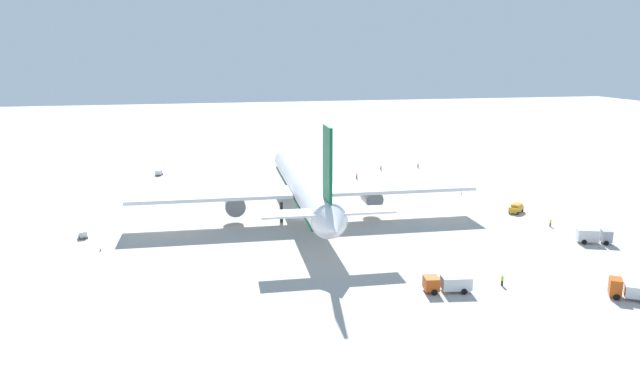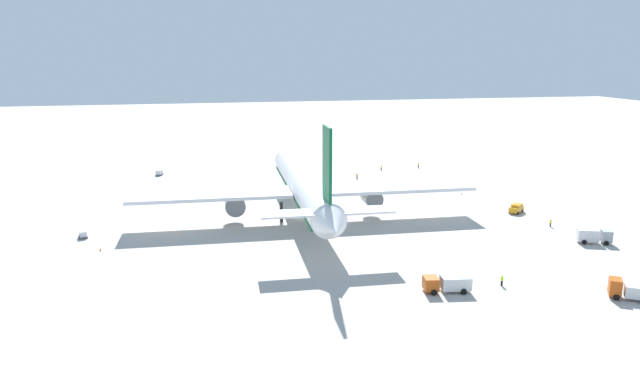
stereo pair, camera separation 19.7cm
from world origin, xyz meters
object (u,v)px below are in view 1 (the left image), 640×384
object	(u,v)px
airliner	(304,186)
service_van	(516,208)
baggage_cart_2	(83,234)
service_truck_1	(629,289)
ground_worker_4	(551,223)
service_truck_0	(594,235)
ground_worker_1	(381,167)
service_truck_2	(448,283)
ground_worker_0	(357,176)
traffic_cone_0	(402,183)
baggage_cart_1	(159,173)
traffic_cone_2	(461,193)
ground_worker_2	(502,280)
ground_worker_5	(418,165)
traffic_cone_1	(100,250)
ground_worker_3	(295,170)

from	to	relation	value
airliner	service_van	size ratio (longest dim) A/B	16.45
baggage_cart_2	service_truck_1	bearing A→B (deg)	-119.98
baggage_cart_2	ground_worker_4	world-z (taller)	ground_worker_4
service_truck_0	service_truck_1	xyz separation A→B (m)	(-23.29, 11.73, -0.09)
ground_worker_1	ground_worker_4	size ratio (longest dim) A/B	1.02
service_truck_1	service_van	distance (m)	46.56
service_truck_2	baggage_cart_2	bearing A→B (deg)	55.69
airliner	ground_worker_1	size ratio (longest dim) A/B	44.25
service_truck_1	ground_worker_0	size ratio (longest dim) A/B	3.46
traffic_cone_0	baggage_cart_1	bearing A→B (deg)	68.12
service_truck_1	service_van	size ratio (longest dim) A/B	1.34
service_truck_1	ground_worker_4	size ratio (longest dim) A/B	3.66
baggage_cart_1	ground_worker_0	distance (m)	57.14
airliner	ground_worker_0	distance (m)	43.38
service_van	traffic_cone_2	distance (m)	18.92
ground_worker_2	ground_worker_5	world-z (taller)	ground_worker_5
service_truck_2	traffic_cone_1	bearing A→B (deg)	60.29
service_truck_1	service_truck_2	bearing A→B (deg)	71.84
airliner	baggage_cart_1	bearing A→B (deg)	31.19
service_van	traffic_cone_1	size ratio (longest dim) A/B	7.97
ground_worker_1	baggage_cart_1	bearing A→B (deg)	84.54
service_truck_0	ground_worker_4	size ratio (longest dim) A/B	3.94
ground_worker_3	ground_worker_5	size ratio (longest dim) A/B	0.94
ground_worker_1	traffic_cone_2	bearing A→B (deg)	-163.73
ground_worker_1	ground_worker_5	xyz separation A→B (m)	(1.19, -12.37, 0.04)
baggage_cart_2	traffic_cone_2	distance (m)	88.23
baggage_cart_1	ground_worker_1	world-z (taller)	ground_worker_1
baggage_cart_1	ground_worker_1	size ratio (longest dim) A/B	1.89
ground_worker_5	traffic_cone_0	size ratio (longest dim) A/B	3.09
service_van	service_truck_0	bearing A→B (deg)	-173.16
service_truck_0	ground_worker_3	world-z (taller)	service_truck_0
ground_worker_1	traffic_cone_0	bearing A→B (deg)	178.21
service_truck_1	ground_worker_1	size ratio (longest dim) A/B	3.60
ground_worker_3	ground_worker_0	bearing A→B (deg)	-128.98
airliner	baggage_cart_1	world-z (taller)	airliner
service_van	ground_worker_5	size ratio (longest dim) A/B	2.58
baggage_cart_2	traffic_cone_0	world-z (taller)	baggage_cart_2
service_van	traffic_cone_1	xyz separation A→B (m)	(-7.38, 86.50, -0.76)
service_truck_0	ground_worker_1	xyz separation A→B (m)	(74.90, 16.87, -0.68)
service_truck_2	ground_worker_4	size ratio (longest dim) A/B	4.49
ground_worker_5	baggage_cart_1	bearing A→B (deg)	86.28
service_truck_0	service_van	distance (m)	22.54
baggage_cart_1	baggage_cart_2	bearing A→B (deg)	168.69
ground_worker_2	ground_worker_0	bearing A→B (deg)	0.33
service_truck_2	baggage_cart_1	distance (m)	106.82
service_van	ground_worker_1	bearing A→B (deg)	15.12
service_truck_1	ground_worker_0	bearing A→B (deg)	10.19
service_van	airliner	bearing A→B (deg)	83.77
airliner	ground_worker_2	size ratio (longest dim) A/B	42.69
service_truck_0	service_van	world-z (taller)	service_truck_0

